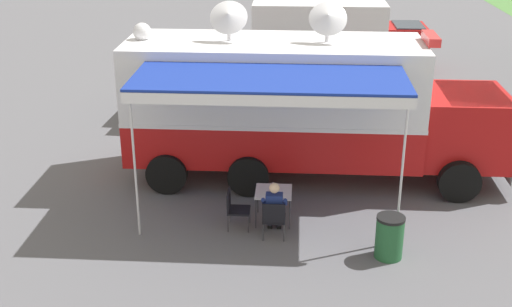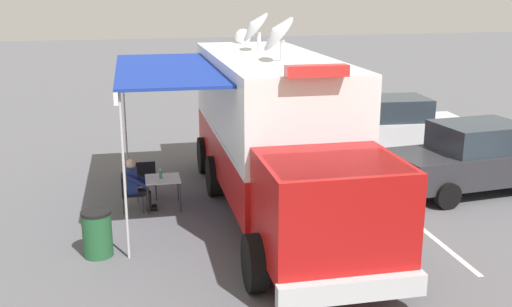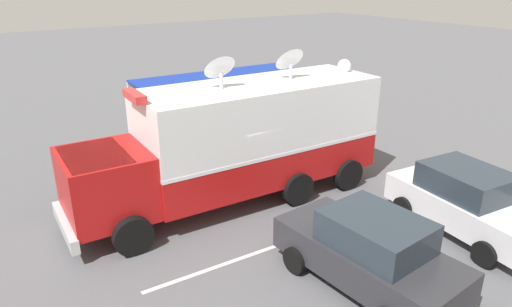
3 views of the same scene
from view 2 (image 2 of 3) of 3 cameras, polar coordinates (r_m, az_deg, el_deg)
The scene contains 11 objects.
ground_plane at distance 14.79m, azimuth 1.12°, elevation -4.30°, with size 100.00×100.00×0.00m, color #5B5B60.
lot_stripe at distance 13.58m, azimuth 15.26°, elevation -6.69°, with size 0.12×4.80×0.01m, color silver.
command_truck at distance 13.53m, azimuth 1.73°, elevation 2.42°, with size 5.05×9.57×4.53m.
folding_table at distance 14.14m, azimuth -8.84°, elevation -2.55°, with size 0.83×0.83×0.73m.
water_bottle at distance 14.09m, azimuth -9.05°, elevation -1.92°, with size 0.07×0.07×0.22m.
folding_chair_at_table at distance 14.13m, azimuth -12.04°, elevation -3.39°, with size 0.50×0.50×0.87m.
folding_chair_beside_table at distance 14.97m, azimuth -10.39°, elevation -2.24°, with size 0.50×0.50×0.87m.
seated_responder at distance 14.09m, azimuth -11.30°, elevation -2.82°, with size 0.67×0.56×1.25m.
trash_bin at distance 11.98m, azimuth -14.83°, elevation -7.35°, with size 0.57×0.57×0.91m.
car_behind_truck at distance 16.04m, azimuth 19.92°, elevation -0.38°, with size 4.33×2.27×1.76m.
car_far_corner at distance 19.17m, azimuth 13.02°, elevation 2.64°, with size 4.35×2.32×1.76m.
Camera 2 is at (3.59, 13.45, 4.98)m, focal length 42.16 mm.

